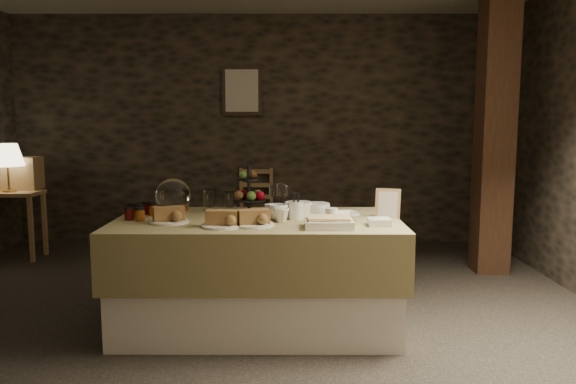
{
  "coord_description": "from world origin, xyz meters",
  "views": [
    {
      "loc": [
        0.39,
        -3.96,
        1.44
      ],
      "look_at": [
        0.38,
        0.2,
        0.89
      ],
      "focal_mm": 35.0,
      "sensor_mm": 36.0,
      "label": 1
    }
  ],
  "objects_px": {
    "buffet_table": "(258,265)",
    "console_table": "(8,204)",
    "table_lamp": "(7,156)",
    "chair": "(254,212)",
    "timber_column": "(495,134)",
    "fruit_stand": "(250,194)",
    "wine_rack": "(19,173)"
  },
  "relations": [
    {
      "from": "table_lamp",
      "to": "fruit_stand",
      "type": "xyz_separation_m",
      "value": [
        2.55,
        -1.59,
        -0.17
      ]
    },
    {
      "from": "chair",
      "to": "timber_column",
      "type": "height_order",
      "value": "timber_column"
    },
    {
      "from": "fruit_stand",
      "to": "console_table",
      "type": "bearing_deg",
      "value": 147.71
    },
    {
      "from": "console_table",
      "to": "wine_rack",
      "type": "distance_m",
      "value": 0.35
    },
    {
      "from": "wine_rack",
      "to": "table_lamp",
      "type": "bearing_deg",
      "value": -90.0
    },
    {
      "from": "timber_column",
      "to": "table_lamp",
      "type": "bearing_deg",
      "value": 174.99
    },
    {
      "from": "console_table",
      "to": "wine_rack",
      "type": "bearing_deg",
      "value": 74.48
    },
    {
      "from": "console_table",
      "to": "table_lamp",
      "type": "xyz_separation_m",
      "value": [
        0.05,
        -0.05,
        0.5
      ]
    },
    {
      "from": "table_lamp",
      "to": "chair",
      "type": "xyz_separation_m",
      "value": [
        2.44,
        0.68,
        -0.68
      ]
    },
    {
      "from": "console_table",
      "to": "table_lamp",
      "type": "distance_m",
      "value": 0.5
    },
    {
      "from": "timber_column",
      "to": "fruit_stand",
      "type": "relative_size",
      "value": 7.56
    },
    {
      "from": "console_table",
      "to": "table_lamp",
      "type": "height_order",
      "value": "table_lamp"
    },
    {
      "from": "console_table",
      "to": "chair",
      "type": "bearing_deg",
      "value": 14.25
    },
    {
      "from": "timber_column",
      "to": "buffet_table",
      "type": "bearing_deg",
      "value": -145.59
    },
    {
      "from": "buffet_table",
      "to": "wine_rack",
      "type": "relative_size",
      "value": 4.59
    },
    {
      "from": "console_table",
      "to": "timber_column",
      "type": "relative_size",
      "value": 0.27
    },
    {
      "from": "console_table",
      "to": "fruit_stand",
      "type": "distance_m",
      "value": 3.09
    },
    {
      "from": "timber_column",
      "to": "fruit_stand",
      "type": "bearing_deg",
      "value": -151.65
    },
    {
      "from": "table_lamp",
      "to": "wine_rack",
      "type": "height_order",
      "value": "table_lamp"
    },
    {
      "from": "console_table",
      "to": "chair",
      "type": "height_order",
      "value": "chair"
    },
    {
      "from": "wine_rack",
      "to": "chair",
      "type": "height_order",
      "value": "wine_rack"
    },
    {
      "from": "wine_rack",
      "to": "chair",
      "type": "bearing_deg",
      "value": 10.5
    },
    {
      "from": "fruit_stand",
      "to": "table_lamp",
      "type": "bearing_deg",
      "value": 148.01
    },
    {
      "from": "wine_rack",
      "to": "chair",
      "type": "xyz_separation_m",
      "value": [
        2.44,
        0.45,
        -0.48
      ]
    },
    {
      "from": "buffet_table",
      "to": "chair",
      "type": "height_order",
      "value": "chair"
    },
    {
      "from": "buffet_table",
      "to": "table_lamp",
      "type": "bearing_deg",
      "value": 144.63
    },
    {
      "from": "buffet_table",
      "to": "console_table",
      "type": "relative_size",
      "value": 2.75
    },
    {
      "from": "console_table",
      "to": "chair",
      "type": "relative_size",
      "value": 1.03
    },
    {
      "from": "buffet_table",
      "to": "chair",
      "type": "distance_m",
      "value": 2.55
    },
    {
      "from": "table_lamp",
      "to": "fruit_stand",
      "type": "relative_size",
      "value": 1.42
    },
    {
      "from": "buffet_table",
      "to": "timber_column",
      "type": "height_order",
      "value": "timber_column"
    },
    {
      "from": "console_table",
      "to": "table_lamp",
      "type": "bearing_deg",
      "value": -45.0
    }
  ]
}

